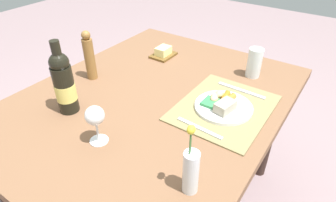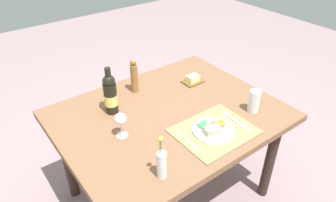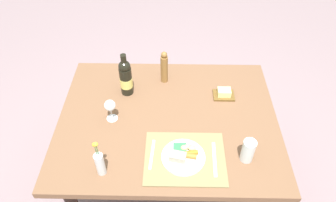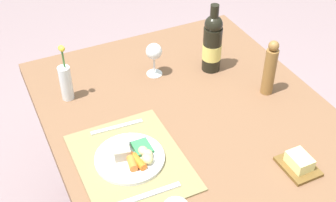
{
  "view_description": "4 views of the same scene",
  "coord_description": "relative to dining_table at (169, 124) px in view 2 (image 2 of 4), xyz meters",
  "views": [
    {
      "loc": [
        -0.8,
        -0.63,
        1.37
      ],
      "look_at": [
        -0.03,
        -0.1,
        0.73
      ],
      "focal_mm": 30.82,
      "sensor_mm": 36.0,
      "label": 1
    },
    {
      "loc": [
        -0.9,
        -1.19,
        1.77
      ],
      "look_at": [
        -0.03,
        -0.03,
        0.82
      ],
      "focal_mm": 33.27,
      "sensor_mm": 36.0,
      "label": 2
    },
    {
      "loc": [
        0.02,
        -1.23,
        2.06
      ],
      "look_at": [
        -0.0,
        0.06,
        0.77
      ],
      "focal_mm": 33.5,
      "sensor_mm": 36.0,
      "label": 3
    },
    {
      "loc": [
        1.07,
        -0.62,
        1.78
      ],
      "look_at": [
        -0.07,
        -0.07,
        0.76
      ],
      "focal_mm": 48.8,
      "sensor_mm": 36.0,
      "label": 4
    }
  ],
  "objects": [
    {
      "name": "fork",
      "position": [
        -0.08,
        -0.27,
        0.09
      ],
      "size": [
        0.03,
        0.19,
        0.0
      ],
      "primitive_type": "cube",
      "rotation": [
        0.0,
        0.0,
        -0.06
      ],
      "color": "silver",
      "rests_on": "placemat"
    },
    {
      "name": "dinner_plate",
      "position": [
        0.09,
        -0.28,
        0.1
      ],
      "size": [
        0.23,
        0.23,
        0.05
      ],
      "color": "white",
      "rests_on": "placemat"
    },
    {
      "name": "knife",
      "position": [
        0.25,
        -0.29,
        0.09
      ],
      "size": [
        0.02,
        0.21,
        0.0
      ],
      "primitive_type": "cube",
      "rotation": [
        0.0,
        0.0,
        -0.03
      ],
      "color": "silver",
      "rests_on": "placemat"
    },
    {
      "name": "water_tumbler",
      "position": [
        0.41,
        -0.28,
        0.14
      ],
      "size": [
        0.07,
        0.07,
        0.14
      ],
      "color": "silver",
      "rests_on": "dining_table"
    },
    {
      "name": "flower_vase",
      "position": [
        -0.32,
        -0.37,
        0.16
      ],
      "size": [
        0.05,
        0.05,
        0.23
      ],
      "color": "silver",
      "rests_on": "dining_table"
    },
    {
      "name": "pepper_mill",
      "position": [
        -0.03,
        0.33,
        0.19
      ],
      "size": [
        0.05,
        0.05,
        0.23
      ],
      "color": "olive",
      "rests_on": "dining_table"
    },
    {
      "name": "wine_bottle",
      "position": [
        -0.26,
        0.21,
        0.2
      ],
      "size": [
        0.08,
        0.08,
        0.29
      ],
      "color": "black",
      "rests_on": "dining_table"
    },
    {
      "name": "butter_dish",
      "position": [
        0.34,
        0.19,
        0.1
      ],
      "size": [
        0.13,
        0.1,
        0.05
      ],
      "color": "brown",
      "rests_on": "dining_table"
    },
    {
      "name": "dining_table",
      "position": [
        0.0,
        0.0,
        0.0
      ],
      "size": [
        1.27,
        1.01,
        0.7
      ],
      "color": "brown",
      "rests_on": "ground_plane"
    },
    {
      "name": "ground_plane",
      "position": [
        0.0,
        0.0,
        -0.62
      ],
      "size": [
        8.0,
        8.0,
        0.0
      ],
      "primitive_type": "plane",
      "color": "gray"
    },
    {
      "name": "placemat",
      "position": [
        0.09,
        -0.29,
        0.09
      ],
      "size": [
        0.42,
        0.34,
        0.01
      ],
      "primitive_type": "cube",
      "color": "olive",
      "rests_on": "dining_table"
    },
    {
      "name": "wine_glass",
      "position": [
        -0.32,
        -0.02,
        0.19
      ],
      "size": [
        0.07,
        0.07,
        0.14
      ],
      "color": "white",
      "rests_on": "dining_table"
    }
  ]
}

